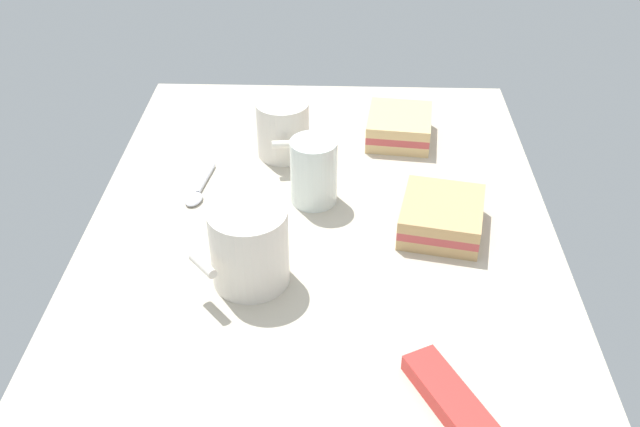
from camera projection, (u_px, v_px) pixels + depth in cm
name	position (u px, v px, depth cm)	size (l,w,h in cm)	color
tabletop	(320.00, 237.00, 97.83)	(90.00, 64.00, 2.00)	#BCB29E
coffee_mug_black	(249.00, 246.00, 86.17)	(11.05, 11.51, 10.29)	silver
coffee_mug_milky	(283.00, 128.00, 111.17)	(10.39, 8.16, 8.94)	silver
sandwich_main	(442.00, 216.00, 96.31)	(13.62, 12.70, 4.40)	tan
sandwich_side	(399.00, 127.00, 116.52)	(12.22, 11.24, 4.40)	#DBB77A
glass_of_milk	(314.00, 175.00, 100.85)	(6.65, 6.65, 9.68)	silver
spoon	(198.00, 192.00, 104.42)	(11.48, 3.18, 0.80)	silver
snack_bar	(456.00, 406.00, 71.97)	(14.89, 3.88, 2.00)	red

